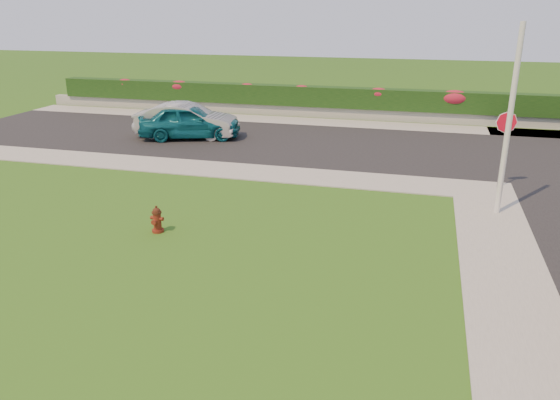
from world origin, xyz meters
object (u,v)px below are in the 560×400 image
(sedan_teal, at_px, (190,121))
(fire_hydrant, at_px, (157,220))
(stop_sign, at_px, (505,132))
(utility_pole, at_px, (509,123))
(sedan_silver, at_px, (187,120))

(sedan_teal, bearing_deg, fire_hydrant, -179.37)
(stop_sign, bearing_deg, fire_hydrant, -137.95)
(utility_pole, distance_m, stop_sign, 2.73)
(fire_hydrant, bearing_deg, stop_sign, 39.88)
(utility_pole, xyz_separation_m, stop_sign, (0.29, 2.60, -0.78))
(fire_hydrant, distance_m, sedan_silver, 11.69)
(sedan_teal, xyz_separation_m, stop_sign, (13.22, -4.18, 1.14))
(sedan_teal, relative_size, sedan_silver, 0.97)
(utility_pole, relative_size, stop_sign, 2.08)
(fire_hydrant, relative_size, sedan_teal, 0.16)
(sedan_teal, distance_m, stop_sign, 13.91)
(sedan_teal, bearing_deg, stop_sign, -126.20)
(sedan_teal, bearing_deg, utility_pole, -136.34)
(sedan_teal, xyz_separation_m, utility_pole, (12.94, -6.78, 1.92))
(utility_pole, height_order, stop_sign, utility_pole)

